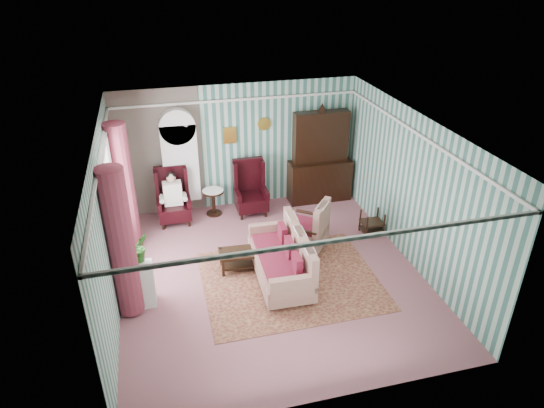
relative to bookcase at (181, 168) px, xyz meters
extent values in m
plane|color=#95575E|center=(1.35, -2.84, -1.12)|extent=(6.00, 6.00, 0.00)
cube|color=#39685F|center=(1.35, 0.16, 0.33)|extent=(5.50, 0.02, 2.90)
cube|color=#39685F|center=(1.35, -5.84, 0.33)|extent=(5.50, 0.02, 2.90)
cube|color=#39685F|center=(-1.40, -2.84, 0.33)|extent=(0.02, 6.00, 2.90)
cube|color=#39685F|center=(4.10, -2.84, 0.33)|extent=(0.02, 6.00, 2.90)
cube|color=silver|center=(1.35, -2.84, 1.78)|extent=(5.50, 6.00, 0.02)
cube|color=#82424F|center=(-0.45, 0.15, 0.33)|extent=(1.90, 0.01, 2.90)
cube|color=silver|center=(1.35, -2.84, 1.43)|extent=(5.50, 6.00, 0.05)
cube|color=white|center=(-1.37, -2.24, 0.43)|extent=(0.04, 1.50, 1.90)
cylinder|color=maroon|center=(-1.20, -3.29, 0.23)|extent=(0.44, 0.44, 2.60)
cylinder|color=maroon|center=(-1.20, -1.19, 0.23)|extent=(0.44, 0.44, 2.60)
cube|color=gold|center=(1.15, 0.13, 0.63)|extent=(0.30, 0.03, 0.38)
cube|color=white|center=(0.00, 0.00, 0.00)|extent=(0.80, 0.28, 2.24)
cube|color=black|center=(3.25, -0.12, 0.06)|extent=(1.50, 0.56, 2.36)
cube|color=black|center=(-0.25, -0.39, -0.50)|extent=(0.76, 0.80, 1.25)
cube|color=black|center=(1.50, -0.39, -0.50)|extent=(0.76, 0.80, 1.25)
cylinder|color=black|center=(0.65, -0.24, -0.82)|extent=(0.50, 0.50, 0.60)
cube|color=black|center=(3.82, -1.94, -0.85)|extent=(0.45, 0.38, 0.54)
cube|color=white|center=(-1.05, -3.14, -0.72)|extent=(0.55, 0.35, 0.80)
cube|color=#4D2119|center=(1.65, -3.14, -1.11)|extent=(3.20, 2.60, 0.01)
cube|color=#BCAA91|center=(1.49, -3.00, -0.55)|extent=(1.08, 2.00, 1.13)
cube|color=beige|center=(2.28, -2.09, -0.66)|extent=(1.16, 1.17, 0.92)
cube|color=black|center=(0.86, -2.54, -0.92)|extent=(0.89, 0.51, 0.39)
imported|color=#1A551F|center=(-1.15, -3.25, -0.13)|extent=(0.43, 0.40, 0.39)
imported|color=#205219|center=(-0.94, -3.00, -0.06)|extent=(0.35, 0.32, 0.52)
imported|color=#224A17|center=(-1.07, -3.08, -0.14)|extent=(0.24, 0.24, 0.36)
camera|label=1|loc=(-0.48, -10.13, 4.35)|focal=32.00mm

